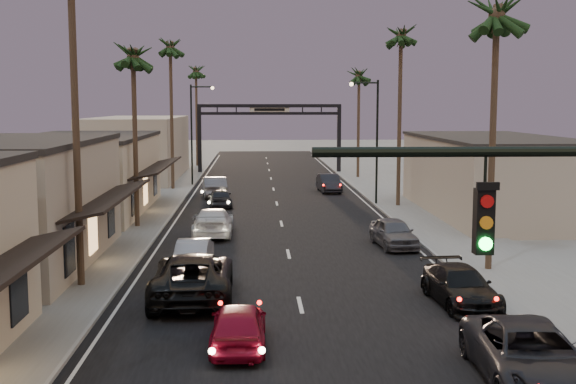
{
  "coord_description": "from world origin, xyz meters",
  "views": [
    {
      "loc": [
        -1.65,
        -6.57,
        7.31
      ],
      "look_at": [
        0.2,
        32.64,
        2.5
      ],
      "focal_mm": 45.0,
      "sensor_mm": 36.0,
      "label": 1
    }
  ],
  "objects": [
    {
      "name": "palm_ld",
      "position": [
        -8.6,
        55.0,
        12.42
      ],
      "size": [
        3.2,
        3.2,
        14.2
      ],
      "color": "#38281C",
      "rests_on": "ground"
    },
    {
      "name": "curbside_black",
      "position": [
        5.85,
        18.79,
        0.69
      ],
      "size": [
        2.27,
        4.88,
        1.38
      ],
      "primitive_type": "imported",
      "rotation": [
        0.0,
        0.0,
        0.07
      ],
      "color": "black",
      "rests_on": "ground"
    },
    {
      "name": "storefront_far",
      "position": [
        -13.0,
        42.0,
        2.5
      ],
      "size": [
        8.0,
        16.0,
        5.0
      ],
      "primitive_type": "cube",
      "color": "beige",
      "rests_on": "ground"
    },
    {
      "name": "oncoming_silver",
      "position": [
        -4.36,
        25.49,
        0.66
      ],
      "size": [
        1.53,
        4.07,
        1.33
      ],
      "primitive_type": "imported",
      "rotation": [
        0.0,
        0.0,
        3.11
      ],
      "color": "gray",
      "rests_on": "ground"
    },
    {
      "name": "curbside_far",
      "position": [
        4.56,
        52.83,
        0.74
      ],
      "size": [
        1.85,
        4.61,
        1.49
      ],
      "primitive_type": "imported",
      "rotation": [
        0.0,
        0.0,
        0.06
      ],
      "color": "black",
      "rests_on": "ground"
    },
    {
      "name": "storefront_mid",
      "position": [
        -13.0,
        26.0,
        2.75
      ],
      "size": [
        8.0,
        14.0,
        5.5
      ],
      "primitive_type": "cube",
      "color": "#A59984",
      "rests_on": "ground"
    },
    {
      "name": "oncoming_pickup",
      "position": [
        -3.97,
        19.99,
        0.89
      ],
      "size": [
        3.1,
        6.45,
        1.77
      ],
      "primitive_type": "imported",
      "rotation": [
        0.0,
        0.0,
        3.17
      ],
      "color": "black",
      "rests_on": "ground"
    },
    {
      "name": "palm_ra",
      "position": [
        8.6,
        24.0,
        11.44
      ],
      "size": [
        3.2,
        3.2,
        13.2
      ],
      "color": "#38281C",
      "rests_on": "ground"
    },
    {
      "name": "oncoming_red",
      "position": [
        -2.15,
        14.49,
        0.7
      ],
      "size": [
        1.71,
        4.14,
        1.4
      ],
      "primitive_type": "imported",
      "rotation": [
        0.0,
        0.0,
        3.13
      ],
      "color": "maroon",
      "rests_on": "ground"
    },
    {
      "name": "oncoming_dgrey",
      "position": [
        -4.09,
        44.4,
        0.68
      ],
      "size": [
        2.02,
        4.15,
        1.36
      ],
      "primitive_type": "imported",
      "rotation": [
        0.0,
        0.0,
        3.25
      ],
      "color": "black",
      "rests_on": "ground"
    },
    {
      "name": "streetlight_left",
      "position": [
        -6.92,
        58.0,
        5.33
      ],
      "size": [
        2.13,
        0.3,
        9.0
      ],
      "color": "black",
      "rests_on": "ground"
    },
    {
      "name": "ground",
      "position": [
        0.0,
        40.0,
        0.0
      ],
      "size": [
        200.0,
        200.0,
        0.0
      ],
      "primitive_type": "plane",
      "color": "slate",
      "rests_on": "ground"
    },
    {
      "name": "palm_far",
      "position": [
        -8.3,
        78.0,
        11.44
      ],
      "size": [
        3.2,
        3.2,
        13.2
      ],
      "color": "#38281C",
      "rests_on": "ground"
    },
    {
      "name": "oncoming_white",
      "position": [
        -3.96,
        33.25,
        0.77
      ],
      "size": [
        2.18,
        5.31,
        1.54
      ],
      "primitive_type": "imported",
      "rotation": [
        0.0,
        0.0,
        3.15
      ],
      "color": "silver",
      "rests_on": "ground"
    },
    {
      "name": "building_right",
      "position": [
        14.0,
        40.0,
        2.5
      ],
      "size": [
        8.0,
        18.0,
        5.0
      ],
      "primitive_type": "cube",
      "color": "#A59984",
      "rests_on": "ground"
    },
    {
      "name": "storefront_dist",
      "position": [
        -13.0,
        65.0,
        3.0
      ],
      "size": [
        8.0,
        20.0,
        6.0
      ],
      "primitive_type": "cube",
      "color": "#A59984",
      "rests_on": "ground"
    },
    {
      "name": "arch",
      "position": [
        0.0,
        70.0,
        5.53
      ],
      "size": [
        15.2,
        0.4,
        7.27
      ],
      "color": "black",
      "rests_on": "ground"
    },
    {
      "name": "sidewalk_right",
      "position": [
        9.5,
        52.0,
        0.06
      ],
      "size": [
        5.0,
        92.0,
        0.12
      ],
      "primitive_type": "cube",
      "color": "slate",
      "rests_on": "ground"
    },
    {
      "name": "sidewalk_left",
      "position": [
        -9.5,
        52.0,
        0.06
      ],
      "size": [
        5.0,
        92.0,
        0.12
      ],
      "primitive_type": "cube",
      "color": "slate",
      "rests_on": "ground"
    },
    {
      "name": "road",
      "position": [
        0.0,
        45.0,
        0.0
      ],
      "size": [
        14.0,
        120.0,
        0.02
      ],
      "primitive_type": "cube",
      "color": "black",
      "rests_on": "ground"
    },
    {
      "name": "palm_rb",
      "position": [
        8.6,
        44.0,
        12.42
      ],
      "size": [
        3.2,
        3.2,
        14.2
      ],
      "color": "#38281C",
      "rests_on": "ground"
    },
    {
      "name": "palm_lc",
      "position": [
        -8.6,
        36.0,
        10.47
      ],
      "size": [
        3.2,
        3.2,
        12.2
      ],
      "color": "#38281C",
      "rests_on": "ground"
    },
    {
      "name": "oncoming_grey_far",
      "position": [
        -4.78,
        49.9,
        0.81
      ],
      "size": [
        2.26,
        5.1,
        1.63
      ],
      "primitive_type": "imported",
      "rotation": [
        0.0,
        0.0,
        3.25
      ],
      "color": "#55555A",
      "rests_on": "ground"
    },
    {
      "name": "streetlight_right",
      "position": [
        6.92,
        45.0,
        5.33
      ],
      "size": [
        2.13,
        0.3,
        9.0
      ],
      "color": "black",
      "rests_on": "ground"
    },
    {
      "name": "curbside_grey",
      "position": [
        5.48,
        29.54,
        0.74
      ],
      "size": [
        2.17,
        4.51,
        1.48
      ],
      "primitive_type": "imported",
      "rotation": [
        0.0,
        0.0,
        0.1
      ],
      "color": "#49494E",
      "rests_on": "ground"
    },
    {
      "name": "curbside_near",
      "position": [
        5.52,
        11.24,
        0.79
      ],
      "size": [
        2.92,
        5.82,
        1.58
      ],
      "primitive_type": "imported",
      "rotation": [
        0.0,
        0.0,
        -0.05
      ],
      "color": "black",
      "rests_on": "ground"
    },
    {
      "name": "palm_rc",
      "position": [
        8.6,
        64.0,
        10.47
      ],
      "size": [
        3.2,
        3.2,
        12.2
      ],
      "color": "#38281C",
      "rests_on": "ground"
    }
  ]
}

